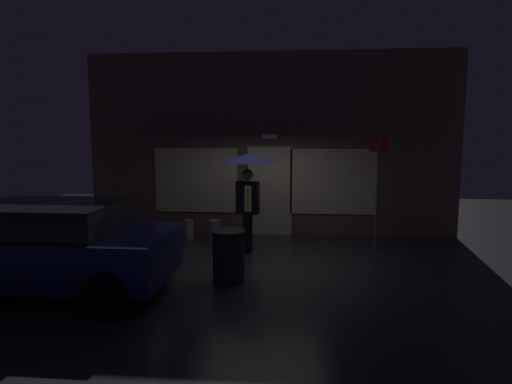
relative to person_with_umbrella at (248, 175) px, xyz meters
name	(u,v)px	position (x,y,z in m)	size (l,w,h in m)	color
ground_plane	(263,259)	(0.35, -0.44, -1.66)	(18.00, 18.00, 0.00)	#2D2D33
building_facade	(270,146)	(0.35, 1.90, 0.55)	(9.11, 0.48, 4.48)	brown
person_with_umbrella	(248,175)	(0.00, 0.00, 0.00)	(1.18, 1.18, 2.09)	black
parked_car	(48,247)	(-2.88, -2.65, -0.92)	(3.88, 2.07, 1.44)	navy
street_sign_post	(377,184)	(2.75, 0.54, -0.23)	(0.40, 0.07, 2.53)	#595B60
sidewalk_bollard	(215,230)	(-0.90, 1.00, -1.42)	(0.29, 0.29, 0.48)	#9E998E
sidewalk_bollard_2	(189,229)	(-1.56, 1.14, -1.43)	(0.23, 0.23, 0.45)	#B2A899
trash_bin	(229,256)	(-0.11, -1.90, -1.21)	(0.57, 0.57, 0.89)	#2D2D33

